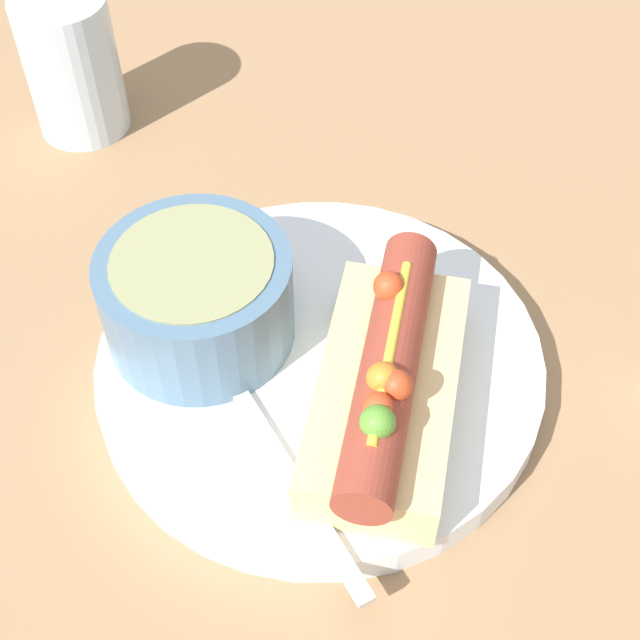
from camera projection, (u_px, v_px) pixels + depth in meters
The scene contains 6 objects.
ground_plane at pixel (320, 376), 0.50m from camera, with size 4.00×4.00×0.00m, color #93704C.
dinner_plate at pixel (320, 365), 0.49m from camera, with size 0.24×0.24×0.02m.
hot_dog at pixel (387, 384), 0.44m from camera, with size 0.16×0.13×0.06m.
soup_bowl at pixel (197, 294), 0.47m from camera, with size 0.10×0.10×0.06m.
spoon at pixel (242, 396), 0.46m from camera, with size 0.08×0.17×0.01m.
drinking_glass at pixel (72, 66), 0.60m from camera, with size 0.06×0.06×0.10m.
Camera 1 is at (-0.23, -0.19, 0.40)m, focal length 50.00 mm.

